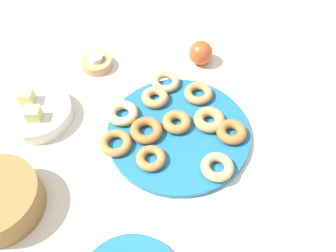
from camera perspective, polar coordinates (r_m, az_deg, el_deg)
ground_plane at (r=0.95m, az=1.73°, el=-1.32°), size 2.40×2.40×0.00m
donut_plate at (r=0.94m, az=1.75°, el=-1.01°), size 0.39×0.39×0.02m
donut_0 at (r=0.96m, az=-7.47°, el=2.09°), size 0.09×0.09×0.03m
donut_1 at (r=0.87m, az=8.10°, el=-6.69°), size 0.12×0.12×0.02m
donut_2 at (r=0.91m, az=-8.59°, el=-2.82°), size 0.09×0.09×0.02m
donut_3 at (r=0.87m, az=-2.82°, el=-5.31°), size 0.11×0.11×0.02m
donut_4 at (r=0.95m, az=6.68°, el=1.25°), size 0.11×0.11×0.03m
donut_5 at (r=1.04m, az=-0.38°, el=7.29°), size 0.12×0.12×0.02m
donut_6 at (r=0.94m, az=1.71°, el=0.73°), size 0.10×0.10×0.03m
donut_7 at (r=1.01m, az=5.01°, el=5.39°), size 0.11×0.11×0.02m
donut_8 at (r=0.93m, az=10.40°, el=-0.96°), size 0.11×0.11×0.03m
donut_9 at (r=0.99m, az=-2.16°, el=4.74°), size 0.09×0.09×0.03m
donut_10 at (r=0.92m, az=-3.60°, el=-0.71°), size 0.10×0.10×0.03m
candle_holder at (r=1.14m, az=-11.64°, el=10.08°), size 0.10×0.10×0.03m
tealight at (r=1.13m, az=-11.82°, el=10.89°), size 0.04×0.04×0.01m
fruit_bowl at (r=1.03m, az=-20.72°, el=1.95°), size 0.19×0.19×0.04m
melon_chunk_left at (r=0.98m, az=-21.22°, el=1.90°), size 0.04×0.04×0.04m
melon_chunk_right at (r=1.03m, az=-22.21°, el=4.49°), size 0.04×0.04×0.04m
apple at (r=1.12m, az=5.41°, el=11.89°), size 0.08×0.08×0.08m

